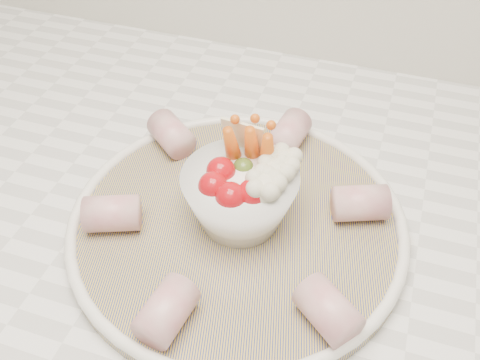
% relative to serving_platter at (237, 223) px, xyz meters
% --- Properties ---
extents(serving_platter, '(0.41, 0.41, 0.02)m').
position_rel_serving_platter_xyz_m(serving_platter, '(0.00, 0.00, 0.00)').
color(serving_platter, navy).
rests_on(serving_platter, kitchen_counter).
extents(veggie_bowl, '(0.11, 0.11, 0.10)m').
position_rel_serving_platter_xyz_m(veggie_bowl, '(0.00, 0.00, 0.04)').
color(veggie_bowl, white).
rests_on(veggie_bowl, serving_platter).
extents(cured_meat_rolls, '(0.29, 0.32, 0.04)m').
position_rel_serving_platter_xyz_m(cured_meat_rolls, '(0.00, 0.00, 0.02)').
color(cured_meat_rolls, '#B75361').
rests_on(cured_meat_rolls, serving_platter).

